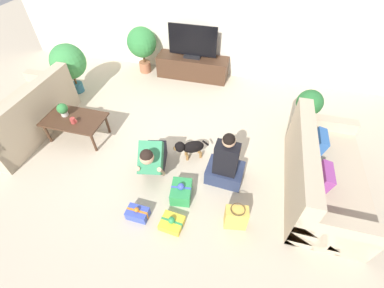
{
  "coord_description": "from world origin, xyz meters",
  "views": [
    {
      "loc": [
        1.23,
        -2.71,
        3.07
      ],
      "look_at": [
        0.58,
        -0.2,
        0.45
      ],
      "focal_mm": 24.0,
      "sensor_mm": 36.0,
      "label": 1
    }
  ],
  "objects_px": {
    "gift_box_c": "(181,192)",
    "gift_bag_a": "(236,217)",
    "dog": "(190,147)",
    "sofa_right": "(321,175)",
    "person_kneeling": "(153,158)",
    "potted_plant_corner_right": "(308,106)",
    "mug": "(73,121)",
    "potted_plant_back_left": "(142,44)",
    "gift_box_a": "(172,223)",
    "tv": "(193,43)",
    "tv_console": "(193,67)",
    "gift_box_b": "(138,213)",
    "coffee_table": "(75,121)",
    "tabletop_plant": "(63,109)",
    "person_sitting": "(226,165)",
    "sofa_left": "(24,117)"
  },
  "relations": [
    {
      "from": "potted_plant_corner_right",
      "to": "gift_box_c",
      "type": "relative_size",
      "value": 2.01
    },
    {
      "from": "sofa_right",
      "to": "tv_console",
      "type": "distance_m",
      "value": 3.51
    },
    {
      "from": "sofa_left",
      "to": "tabletop_plant",
      "type": "xyz_separation_m",
      "value": [
        0.77,
        0.11,
        0.23
      ]
    },
    {
      "from": "gift_box_b",
      "to": "mug",
      "type": "relative_size",
      "value": 2.38
    },
    {
      "from": "coffee_table",
      "to": "potted_plant_corner_right",
      "type": "relative_size",
      "value": 1.26
    },
    {
      "from": "potted_plant_corner_right",
      "to": "gift_box_c",
      "type": "xyz_separation_m",
      "value": [
        -1.66,
        -1.9,
        -0.38
      ]
    },
    {
      "from": "gift_box_c",
      "to": "person_kneeling",
      "type": "bearing_deg",
      "value": 148.45
    },
    {
      "from": "dog",
      "to": "gift_box_a",
      "type": "relative_size",
      "value": 1.69
    },
    {
      "from": "tabletop_plant",
      "to": "gift_box_a",
      "type": "bearing_deg",
      "value": -28.77
    },
    {
      "from": "mug",
      "to": "potted_plant_back_left",
      "type": "bearing_deg",
      "value": 85.54
    },
    {
      "from": "person_sitting",
      "to": "potted_plant_corner_right",
      "type": "bearing_deg",
      "value": -123.97
    },
    {
      "from": "person_kneeling",
      "to": "gift_box_c",
      "type": "height_order",
      "value": "person_kneeling"
    },
    {
      "from": "mug",
      "to": "tabletop_plant",
      "type": "relative_size",
      "value": 0.54
    },
    {
      "from": "gift_bag_a",
      "to": "gift_box_b",
      "type": "bearing_deg",
      "value": -170.84
    },
    {
      "from": "sofa_right",
      "to": "gift_box_c",
      "type": "relative_size",
      "value": 4.94
    },
    {
      "from": "sofa_left",
      "to": "tabletop_plant",
      "type": "bearing_deg",
      "value": 97.87
    },
    {
      "from": "tv",
      "to": "gift_box_c",
      "type": "distance_m",
      "value": 3.26
    },
    {
      "from": "tv_console",
      "to": "person_kneeling",
      "type": "bearing_deg",
      "value": -87.26
    },
    {
      "from": "sofa_right",
      "to": "coffee_table",
      "type": "relative_size",
      "value": 1.96
    },
    {
      "from": "tv_console",
      "to": "gift_bag_a",
      "type": "distance_m",
      "value": 3.66
    },
    {
      "from": "tv",
      "to": "gift_bag_a",
      "type": "height_order",
      "value": "tv"
    },
    {
      "from": "gift_box_a",
      "to": "gift_box_b",
      "type": "height_order",
      "value": "gift_box_b"
    },
    {
      "from": "coffee_table",
      "to": "gift_box_c",
      "type": "distance_m",
      "value": 2.16
    },
    {
      "from": "tv_console",
      "to": "gift_box_b",
      "type": "relative_size",
      "value": 5.38
    },
    {
      "from": "sofa_left",
      "to": "mug",
      "type": "height_order",
      "value": "sofa_left"
    },
    {
      "from": "person_sitting",
      "to": "gift_box_c",
      "type": "height_order",
      "value": "person_sitting"
    },
    {
      "from": "sofa_right",
      "to": "coffee_table",
      "type": "xyz_separation_m",
      "value": [
        -3.82,
        0.12,
        0.06
      ]
    },
    {
      "from": "tv_console",
      "to": "gift_box_b",
      "type": "bearing_deg",
      "value": -87.08
    },
    {
      "from": "person_sitting",
      "to": "potted_plant_back_left",
      "type": "bearing_deg",
      "value": -45.31
    },
    {
      "from": "sofa_left",
      "to": "gift_box_b",
      "type": "relative_size",
      "value": 6.64
    },
    {
      "from": "tv_console",
      "to": "potted_plant_back_left",
      "type": "xyz_separation_m",
      "value": [
        -1.12,
        -0.05,
        0.42
      ]
    },
    {
      "from": "tv_console",
      "to": "gift_box_c",
      "type": "distance_m",
      "value": 3.2
    },
    {
      "from": "person_sitting",
      "to": "dog",
      "type": "height_order",
      "value": "person_sitting"
    },
    {
      "from": "tv",
      "to": "tv_console",
      "type": "bearing_deg",
      "value": 0.0
    },
    {
      "from": "potted_plant_corner_right",
      "to": "dog",
      "type": "xyz_separation_m",
      "value": [
        -1.74,
        -1.16,
        -0.26
      ]
    },
    {
      "from": "coffee_table",
      "to": "dog",
      "type": "bearing_deg",
      "value": 0.59
    },
    {
      "from": "tv_console",
      "to": "gift_box_c",
      "type": "height_order",
      "value": "tv_console"
    },
    {
      "from": "dog",
      "to": "potted_plant_corner_right",
      "type": "bearing_deg",
      "value": 96.2
    },
    {
      "from": "tv_console",
      "to": "tv",
      "type": "height_order",
      "value": "tv"
    },
    {
      "from": "potted_plant_back_left",
      "to": "gift_bag_a",
      "type": "height_order",
      "value": "potted_plant_back_left"
    },
    {
      "from": "tv_console",
      "to": "tabletop_plant",
      "type": "height_order",
      "value": "tabletop_plant"
    },
    {
      "from": "dog",
      "to": "gift_box_a",
      "type": "xyz_separation_m",
      "value": [
        0.08,
        -1.19,
        -0.16
      ]
    },
    {
      "from": "gift_box_c",
      "to": "gift_bag_a",
      "type": "height_order",
      "value": "gift_bag_a"
    },
    {
      "from": "dog",
      "to": "sofa_right",
      "type": "bearing_deg",
      "value": 58.25
    },
    {
      "from": "potted_plant_corner_right",
      "to": "sofa_right",
      "type": "bearing_deg",
      "value": -83.6
    },
    {
      "from": "potted_plant_corner_right",
      "to": "person_sitting",
      "type": "distance_m",
      "value": 1.86
    },
    {
      "from": "person_kneeling",
      "to": "gift_box_c",
      "type": "xyz_separation_m",
      "value": [
        0.51,
        -0.31,
        -0.22
      ]
    },
    {
      "from": "person_sitting",
      "to": "dog",
      "type": "xyz_separation_m",
      "value": [
        -0.6,
        0.3,
        -0.11
      ]
    },
    {
      "from": "person_kneeling",
      "to": "gift_bag_a",
      "type": "distance_m",
      "value": 1.41
    },
    {
      "from": "tv_console",
      "to": "gift_box_c",
      "type": "bearing_deg",
      "value": -78.36
    }
  ]
}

